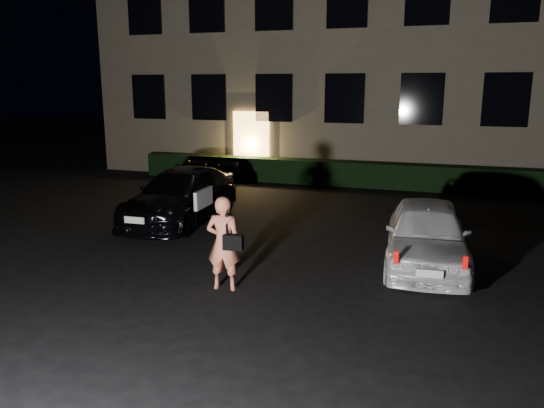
% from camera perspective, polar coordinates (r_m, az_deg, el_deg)
% --- Properties ---
extents(ground, '(80.00, 80.00, 0.00)m').
position_cam_1_polar(ground, '(9.22, -5.64, -9.51)').
color(ground, black).
rests_on(ground, ground).
extents(building, '(20.00, 8.11, 12.00)m').
position_cam_1_polar(building, '(23.17, 10.00, 18.79)').
color(building, '#6A604C').
rests_on(building, ground).
extents(hedge, '(15.00, 0.70, 0.85)m').
position_cam_1_polar(hedge, '(18.86, 7.33, 3.30)').
color(hedge, black).
rests_on(hedge, ground).
extents(sedan, '(2.08, 4.67, 1.31)m').
position_cam_1_polar(sedan, '(14.00, -9.72, 0.92)').
color(sedan, black).
rests_on(sedan, ground).
extents(hatch, '(1.79, 3.89, 1.29)m').
position_cam_1_polar(hatch, '(10.74, 16.29, -3.10)').
color(hatch, white).
rests_on(hatch, ground).
extents(man, '(0.71, 0.46, 1.65)m').
position_cam_1_polar(man, '(9.13, -5.20, -4.20)').
color(man, '#F68261').
rests_on(man, ground).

